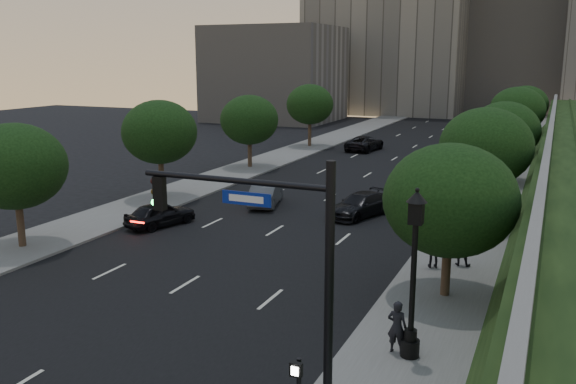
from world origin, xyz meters
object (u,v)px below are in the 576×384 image
at_px(pedestrian_a, 397,327).
at_px(pedestrian_c, 434,248).
at_px(sedan_near_right, 360,205).
at_px(pedestrian_b, 462,246).
at_px(sedan_mid_left, 266,194).
at_px(sedan_far_left, 365,143).
at_px(street_lamp, 413,282).
at_px(sedan_far_right, 433,171).
at_px(traffic_signal_mast, 289,285).
at_px(sedan_near_left, 160,214).

xyz_separation_m(pedestrian_a, pedestrian_c, (-0.44, 8.66, 0.02)).
bearing_deg(sedan_near_right, pedestrian_b, -26.06).
height_order(sedan_mid_left, sedan_far_left, sedan_far_left).
distance_m(sedan_near_right, pedestrian_a, 17.76).
height_order(pedestrian_a, pedestrian_b, pedestrian_b).
bearing_deg(street_lamp, sedan_near_right, 112.18).
bearing_deg(pedestrian_c, sedan_mid_left, -55.53).
bearing_deg(sedan_near_right, sedan_far_left, 125.42).
height_order(sedan_far_right, pedestrian_b, pedestrian_b).
distance_m(sedan_mid_left, sedan_far_left, 25.76).
bearing_deg(sedan_far_right, traffic_signal_mast, -94.10).
bearing_deg(pedestrian_a, sedan_near_left, -27.68).
distance_m(sedan_near_right, pedestrian_b, 9.94).
bearing_deg(sedan_mid_left, pedestrian_b, 136.05).
bearing_deg(sedan_near_left, pedestrian_b, -163.55).
bearing_deg(sedan_far_left, sedan_near_left, 92.35).
xyz_separation_m(traffic_signal_mast, pedestrian_c, (1.44, 12.96, -2.63)).
height_order(sedan_near_right, pedestrian_b, pedestrian_b).
bearing_deg(sedan_near_right, sedan_far_right, 101.20).
distance_m(sedan_near_right, pedestrian_c, 9.89).
bearing_deg(sedan_far_right, street_lamp, -89.12).
bearing_deg(sedan_far_left, sedan_near_right, 112.44).
bearing_deg(pedestrian_c, street_lamp, 73.92).
relative_size(sedan_mid_left, sedan_far_right, 1.13).
height_order(traffic_signal_mast, pedestrian_c, traffic_signal_mast).
bearing_deg(sedan_far_left, pedestrian_b, 119.99).
xyz_separation_m(sedan_far_right, pedestrian_c, (4.00, -21.27, 0.36)).
relative_size(street_lamp, sedan_near_left, 1.34).
bearing_deg(sedan_near_left, sedan_far_right, -102.45).
height_order(street_lamp, sedan_mid_left, street_lamp).
relative_size(sedan_mid_left, pedestrian_a, 2.58).
height_order(street_lamp, sedan_far_right, street_lamp).
distance_m(sedan_far_left, pedestrian_a, 44.81).
xyz_separation_m(traffic_signal_mast, sedan_mid_left, (-10.92, 21.17, -2.93)).
bearing_deg(sedan_near_left, sedan_near_right, -127.95).
relative_size(sedan_far_left, pedestrian_b, 3.05).
xyz_separation_m(street_lamp, sedan_mid_left, (-13.25, 16.95, -1.89)).
xyz_separation_m(traffic_signal_mast, sedan_far_right, (-2.57, 34.23, -2.99)).
bearing_deg(sedan_far_right, pedestrian_c, -87.73).
bearing_deg(pedestrian_a, sedan_mid_left, -48.89).
relative_size(sedan_far_right, pedestrian_c, 2.23).
xyz_separation_m(traffic_signal_mast, sedan_near_right, (-4.46, 20.88, -2.97)).
distance_m(traffic_signal_mast, sedan_mid_left, 24.00).
bearing_deg(sedan_far_left, traffic_signal_mast, 110.65).
distance_m(sedan_near_left, sedan_far_right, 23.16).
distance_m(pedestrian_a, pedestrian_c, 8.67).
xyz_separation_m(sedan_mid_left, sedan_far_right, (8.35, 13.06, -0.06)).
bearing_deg(street_lamp, sedan_far_right, 99.27).
distance_m(street_lamp, sedan_far_right, 30.47).
relative_size(traffic_signal_mast, pedestrian_c, 3.91).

